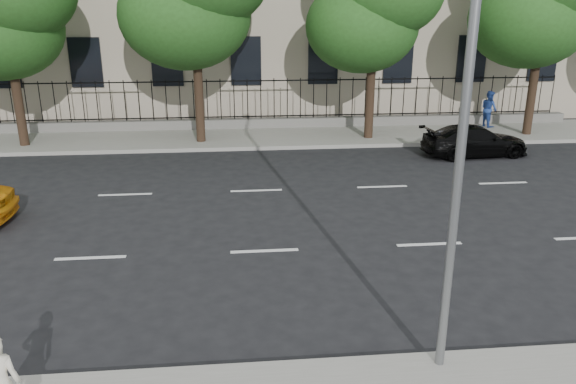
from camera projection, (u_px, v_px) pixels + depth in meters
name	position (u px, v px, depth m)	size (l,w,h in m)	color
ground	(272.00, 305.00, 10.87)	(120.00, 120.00, 0.00)	black
far_sidewalk	(249.00, 137.00, 24.04)	(60.00, 4.00, 0.15)	gray
lane_markings	(260.00, 216.00, 15.34)	(49.60, 4.62, 0.01)	silver
iron_fence	(248.00, 117.00, 25.46)	(30.00, 0.50, 2.20)	slate
street_light	(457.00, 34.00, 7.78)	(0.25, 3.32, 8.05)	slate
black_sedan	(475.00, 141.00, 21.28)	(1.64, 4.04, 1.17)	black
pedestrian_far	(489.00, 109.00, 25.53)	(0.80, 0.62, 1.64)	navy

